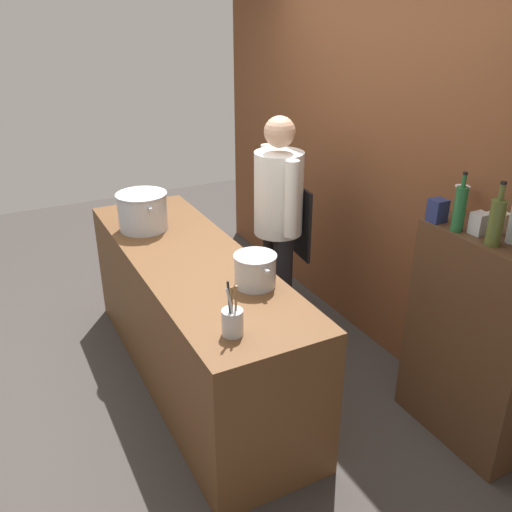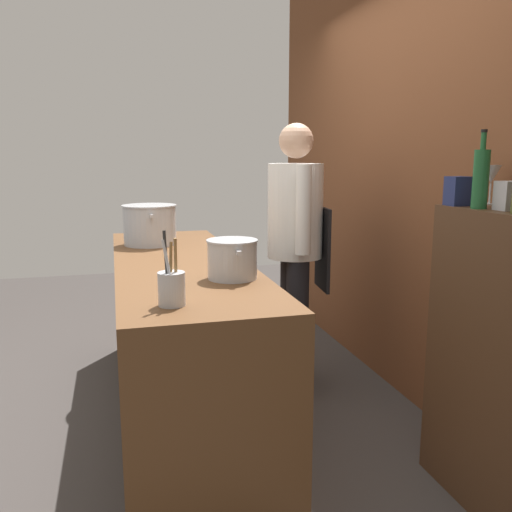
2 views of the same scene
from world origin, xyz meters
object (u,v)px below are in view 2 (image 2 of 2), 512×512
object	(u,v)px
wine_bottle_green	(481,178)
spice_tin_silver	(508,196)
stockpot_large	(150,225)
chef	(296,237)
stockpot_small	(232,259)
utensil_crock	(171,287)
wine_glass_tall	(491,175)
spice_tin_navy	(458,191)

from	to	relation	value
wine_bottle_green	spice_tin_silver	world-z (taller)	wine_bottle_green
stockpot_large	spice_tin_silver	distance (m)	2.15
chef	stockpot_small	size ratio (longest dim) A/B	5.49
spice_tin_silver	utensil_crock	bearing A→B (deg)	-99.90
stockpot_large	stockpot_small	distance (m)	1.14
chef	wine_glass_tall	size ratio (longest dim) A/B	9.64
wine_bottle_green	chef	bearing A→B (deg)	-165.25
wine_glass_tall	stockpot_small	bearing A→B (deg)	-109.55
wine_bottle_green	spice_tin_navy	size ratio (longest dim) A/B	2.52
wine_glass_tall	spice_tin_silver	size ratio (longest dim) A/B	1.51
chef	spice_tin_silver	xyz separation A→B (m)	(1.36, 0.40, 0.35)
utensil_crock	wine_bottle_green	bearing A→B (deg)	83.46
spice_tin_navy	chef	bearing A→B (deg)	-163.26
stockpot_small	spice_tin_navy	distance (m)	1.04
utensil_crock	wine_bottle_green	world-z (taller)	wine_bottle_green
wine_glass_tall	spice_tin_silver	distance (m)	0.27
chef	wine_glass_tall	world-z (taller)	chef
wine_bottle_green	stockpot_large	bearing A→B (deg)	-143.62
stockpot_small	spice_tin_navy	xyz separation A→B (m)	(0.39, 0.90, 0.32)
utensil_crock	spice_tin_silver	distance (m)	1.35
spice_tin_navy	stockpot_large	bearing A→B (deg)	-140.92
stockpot_small	wine_bottle_green	xyz separation A→B (m)	(0.54, 0.90, 0.39)
stockpot_small	spice_tin_silver	distance (m)	1.19
stockpot_small	wine_bottle_green	size ratio (longest dim) A/B	0.97
wine_bottle_green	spice_tin_navy	distance (m)	0.16
wine_glass_tall	wine_bottle_green	bearing A→B (deg)	-48.02
stockpot_small	wine_glass_tall	world-z (taller)	wine_glass_tall
chef	stockpot_large	bearing A→B (deg)	74.10
chef	stockpot_large	xyz separation A→B (m)	(-0.36, -0.87, 0.06)
stockpot_large	stockpot_small	size ratio (longest dim) A/B	1.34
stockpot_small	wine_glass_tall	distance (m)	1.20
stockpot_small	utensil_crock	bearing A→B (deg)	-39.37
spice_tin_silver	spice_tin_navy	bearing A→B (deg)	-165.32
stockpot_large	spice_tin_navy	xyz separation A→B (m)	(1.48, 1.21, 0.29)
wine_glass_tall	utensil_crock	bearing A→B (deg)	-89.43
stockpot_large	spice_tin_navy	distance (m)	1.93
spice_tin_silver	wine_bottle_green	bearing A→B (deg)	-142.85
wine_bottle_green	spice_tin_navy	bearing A→B (deg)	178.81
wine_bottle_green	spice_tin_navy	xyz separation A→B (m)	(-0.15, 0.00, -0.06)
stockpot_large	spice_tin_navy	size ratio (longest dim) A/B	3.27
chef	spice_tin_navy	xyz separation A→B (m)	(1.12, 0.34, 0.35)
spice_tin_navy	spice_tin_silver	bearing A→B (deg)	14.68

